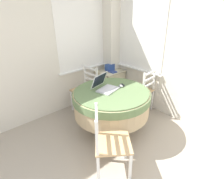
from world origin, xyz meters
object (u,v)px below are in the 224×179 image
(computer_mouse, at_px, (121,86))
(storage_box, at_px, (110,67))
(round_dining_table, at_px, (112,101))
(laptop, at_px, (105,86))
(dining_chair_near_right_window, at_px, (142,91))
(book_on_cabinet, at_px, (111,71))
(dining_chair_camera_near, at_px, (109,143))
(cell_phone, at_px, (122,85))
(dining_chair_near_back_window, at_px, (86,89))
(corner_cabinet, at_px, (110,84))

(computer_mouse, bearing_deg, storage_box, 56.60)
(storage_box, bearing_deg, round_dining_table, -131.31)
(laptop, height_order, dining_chair_near_right_window, laptop)
(round_dining_table, height_order, book_on_cabinet, round_dining_table)
(round_dining_table, relative_size, dining_chair_camera_near, 1.38)
(dining_chair_camera_near, relative_size, book_on_cabinet, 3.65)
(laptop, relative_size, cell_phone, 3.38)
(round_dining_table, distance_m, storage_box, 1.30)
(round_dining_table, xyz_separation_m, laptop, (-0.03, 0.13, 0.23))
(cell_phone, height_order, dining_chair_near_right_window, dining_chair_near_right_window)
(laptop, relative_size, computer_mouse, 5.09)
(round_dining_table, distance_m, dining_chair_near_back_window, 0.88)
(dining_chair_camera_near, height_order, corner_cabinet, dining_chair_camera_near)
(round_dining_table, xyz_separation_m, storage_box, (0.85, 0.97, 0.16))
(dining_chair_near_right_window, distance_m, book_on_cabinet, 0.86)
(storage_box, relative_size, book_on_cabinet, 0.82)
(dining_chair_near_back_window, bearing_deg, corner_cabinet, 5.24)
(corner_cabinet, xyz_separation_m, storage_box, (0.02, 0.04, 0.40))
(cell_phone, height_order, dining_chair_near_back_window, dining_chair_near_back_window)
(dining_chair_near_back_window, xyz_separation_m, dining_chair_near_right_window, (0.76, -0.82, 0.00))
(round_dining_table, bearing_deg, storage_box, 48.69)
(corner_cabinet, bearing_deg, computer_mouse, -123.64)
(storage_box, bearing_deg, cell_phone, -121.07)
(computer_mouse, distance_m, dining_chair_camera_near, 1.08)
(dining_chair_camera_near, bearing_deg, corner_cabinet, 46.88)
(laptop, distance_m, dining_chair_near_back_window, 0.82)
(laptop, xyz_separation_m, storage_box, (0.89, 0.85, -0.06))
(laptop, xyz_separation_m, dining_chair_camera_near, (-0.58, -0.74, -0.34))
(laptop, height_order, book_on_cabinet, laptop)
(dining_chair_near_right_window, xyz_separation_m, book_on_cabinet, (-0.06, 0.83, 0.22))
(cell_phone, xyz_separation_m, book_on_cabinet, (0.51, 0.83, -0.08))
(corner_cabinet, relative_size, book_on_cabinet, 2.64)
(cell_phone, bearing_deg, dining_chair_near_right_window, 0.10)
(book_on_cabinet, bearing_deg, dining_chair_near_back_window, -179.67)
(dining_chair_near_right_window, distance_m, dining_chair_camera_near, 1.61)
(round_dining_table, xyz_separation_m, book_on_cabinet, (0.80, 0.87, 0.10))
(dining_chair_camera_near, relative_size, corner_cabinet, 1.38)
(laptop, bearing_deg, round_dining_table, -75.37)
(laptop, relative_size, book_on_cabinet, 1.69)
(cell_phone, distance_m, dining_chair_near_right_window, 0.64)
(dining_chair_near_back_window, xyz_separation_m, storage_box, (0.76, 0.11, 0.28))
(round_dining_table, height_order, corner_cabinet, round_dining_table)
(computer_mouse, distance_m, storage_box, 1.16)
(dining_chair_near_back_window, bearing_deg, round_dining_table, -96.55)
(round_dining_table, relative_size, book_on_cabinet, 5.04)
(dining_chair_near_back_window, bearing_deg, cell_phone, -76.81)
(computer_mouse, height_order, corner_cabinet, computer_mouse)
(computer_mouse, relative_size, dining_chair_near_right_window, 0.09)
(cell_phone, bearing_deg, dining_chair_camera_near, -144.24)
(laptop, relative_size, storage_box, 2.06)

